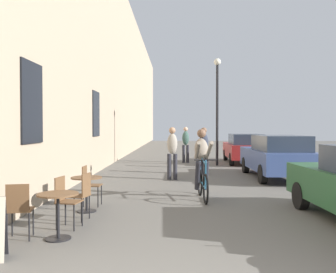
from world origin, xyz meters
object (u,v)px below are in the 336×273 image
object	(u,v)px
cafe_table_near	(58,206)
parked_car_second	(277,156)
pedestrian_furthest	(186,142)
cyclist_on_bicycle	(202,165)
parked_car_third	(244,148)
pedestrian_far	(203,147)
cafe_chair_near_toward_wall	(65,198)
cafe_table_mid	(87,187)
cafe_chair_near_toward_street	(19,207)
pedestrian_mid	(204,148)
cafe_chair_mid_toward_wall	(81,193)
pedestrian_near	(172,150)
street_lamp	(217,98)

from	to	relation	value
cafe_table_near	parked_car_second	world-z (taller)	parked_car_second
cafe_table_near	pedestrian_furthest	world-z (taller)	pedestrian_furthest
cyclist_on_bicycle	parked_car_third	xyz separation A→B (m)	(2.72, 8.77, -0.07)
pedestrian_furthest	pedestrian_far	bearing A→B (deg)	-74.62
cafe_chair_near_toward_wall	cafe_table_mid	bearing A→B (deg)	86.61
parked_car_second	pedestrian_furthest	bearing A→B (deg)	118.34
cafe_chair_near_toward_street	pedestrian_far	size ratio (longest dim) A/B	0.55
cyclist_on_bicycle	pedestrian_mid	world-z (taller)	pedestrian_mid
cafe_chair_mid_toward_wall	pedestrian_mid	world-z (taller)	pedestrian_mid
pedestrian_near	pedestrian_mid	size ratio (longest dim) A/B	1.01
pedestrian_mid	pedestrian_furthest	world-z (taller)	pedestrian_furthest
cafe_chair_mid_toward_wall	pedestrian_near	distance (m)	5.63
cafe_chair_near_toward_wall	cyclist_on_bicycle	world-z (taller)	cyclist_on_bicycle
cyclist_on_bicycle	parked_car_second	world-z (taller)	cyclist_on_bicycle
cafe_table_near	cyclist_on_bicycle	bearing A→B (deg)	53.09
cafe_chair_near_toward_wall	pedestrian_mid	distance (m)	7.90
pedestrian_far	pedestrian_furthest	world-z (taller)	pedestrian_furthest
cafe_chair_near_toward_street	street_lamp	size ratio (longest dim) A/B	0.18
cafe_chair_mid_toward_wall	cyclist_on_bicycle	distance (m)	3.29
cyclist_on_bicycle	pedestrian_far	distance (m)	6.67
parked_car_second	cyclist_on_bicycle	bearing A→B (deg)	-128.76
cafe_chair_mid_toward_wall	parked_car_second	xyz separation A→B (m)	(5.27, 5.73, 0.25)
cafe_chair_mid_toward_wall	parked_car_third	bearing A→B (deg)	64.79
cafe_table_mid	parked_car_third	xyz separation A→B (m)	(5.23, 10.25, 0.22)
pedestrian_near	parked_car_third	distance (m)	6.61
cafe_chair_mid_toward_wall	cafe_table_near	bearing A→B (deg)	-93.59
cafe_chair_near_toward_wall	cafe_table_mid	size ratio (longest dim) A/B	1.24
cafe_table_near	cafe_chair_near_toward_street	bearing A→B (deg)	-172.67
cafe_chair_mid_toward_wall	pedestrian_far	xyz separation A→B (m)	(2.97, 8.84, 0.39)
parked_car_third	street_lamp	bearing A→B (deg)	-144.96
cafe_table_mid	pedestrian_mid	distance (m)	6.76
cafe_chair_mid_toward_wall	parked_car_second	distance (m)	7.79
pedestrian_mid	parked_car_second	xyz separation A→B (m)	(2.42, -1.06, -0.22)
cafe_chair_near_toward_wall	street_lamp	xyz separation A→B (m)	(3.87, 10.46, 2.59)
pedestrian_furthest	parked_car_third	distance (m)	2.87
cafe_chair_near_toward_street	pedestrian_mid	size ratio (longest dim) A/B	0.51
pedestrian_mid	pedestrian_furthest	xyz separation A→B (m)	(-0.54, 4.43, 0.01)
pedestrian_furthest	cafe_table_near	bearing A→B (deg)	-100.91
cafe_chair_mid_toward_wall	pedestrian_mid	distance (m)	7.38
cafe_chair_near_toward_street	cafe_chair_near_toward_wall	distance (m)	0.87
parked_car_second	cafe_chair_near_toward_street	bearing A→B (deg)	-130.46
pedestrian_far	parked_car_second	bearing A→B (deg)	-53.41
cafe_chair_near_toward_street	cafe_chair_near_toward_wall	bearing A→B (deg)	54.56
cafe_chair_near_toward_wall	street_lamp	distance (m)	11.45
cafe_chair_near_toward_street	pedestrian_furthest	bearing A→B (deg)	76.60
street_lamp	parked_car_third	xyz separation A→B (m)	(1.44, 1.01, -2.37)
cafe_table_mid	cafe_table_near	bearing A→B (deg)	-89.93
pedestrian_far	parked_car_second	world-z (taller)	pedestrian_far
pedestrian_near	street_lamp	world-z (taller)	street_lamp
street_lamp	cyclist_on_bicycle	bearing A→B (deg)	-99.39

